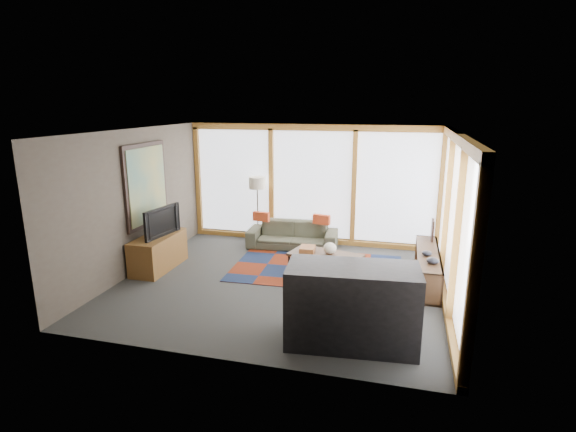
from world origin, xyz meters
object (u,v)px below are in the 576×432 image
(floor_lamp, at_px, (258,209))
(coffee_table, at_px, (325,265))
(tv_console, at_px, (159,252))
(bookshelf, at_px, (427,267))
(sofa, at_px, (292,235))
(bar_counter, at_px, (352,306))
(television, at_px, (158,221))

(floor_lamp, height_order, coffee_table, floor_lamp)
(tv_console, bearing_deg, bookshelf, 7.27)
(sofa, distance_m, tv_console, 2.82)
(coffee_table, height_order, bookshelf, bookshelf)
(coffee_table, relative_size, tv_console, 0.99)
(floor_lamp, bearing_deg, bookshelf, -22.52)
(coffee_table, bearing_deg, bar_counter, -71.63)
(floor_lamp, height_order, bookshelf, floor_lamp)
(coffee_table, distance_m, bookshelf, 1.78)
(bar_counter, bearing_deg, floor_lamp, 117.95)
(coffee_table, xyz_separation_m, bookshelf, (1.76, 0.22, 0.05))
(bookshelf, height_order, tv_console, tv_console)
(bookshelf, bearing_deg, sofa, 155.74)
(floor_lamp, distance_m, bookshelf, 3.93)
(sofa, distance_m, bar_counter, 4.04)
(sofa, bearing_deg, coffee_table, -59.81)
(television, xyz_separation_m, bar_counter, (3.81, -1.83, -0.39))
(bookshelf, xyz_separation_m, tv_console, (-4.86, -0.62, 0.06))
(floor_lamp, bearing_deg, television, -120.57)
(bookshelf, bearing_deg, television, -173.00)
(tv_console, distance_m, television, 0.60)
(sofa, distance_m, television, 2.86)
(coffee_table, height_order, tv_console, tv_console)
(floor_lamp, distance_m, television, 2.43)
(sofa, xyz_separation_m, bar_counter, (1.71, -3.66, 0.25))
(bookshelf, xyz_separation_m, television, (-4.84, -0.59, 0.65))
(floor_lamp, distance_m, coffee_table, 2.57)
(sofa, relative_size, bar_counter, 1.15)
(sofa, xyz_separation_m, television, (-2.10, -1.83, 0.64))
(sofa, relative_size, coffee_table, 1.51)
(sofa, distance_m, coffee_table, 1.76)
(floor_lamp, relative_size, television, 1.53)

